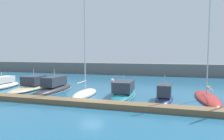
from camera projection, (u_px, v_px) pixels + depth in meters
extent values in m
plane|color=#236084|center=(91.00, 103.00, 22.65)|extent=(120.00, 120.00, 0.00)
cube|color=brown|center=(87.00, 103.00, 21.44)|extent=(43.06, 1.62, 0.56)
cube|color=slate|center=(137.00, 69.00, 53.34)|extent=(108.00, 3.64, 2.94)
cube|color=silver|center=(2.00, 80.00, 32.31)|extent=(2.16, 3.98, 0.96)
cube|color=black|center=(5.00, 78.00, 32.97)|extent=(1.81, 1.06, 0.54)
cylinder|color=silver|center=(1.00, 75.00, 32.24)|extent=(0.08, 0.08, 0.71)
ellipsoid|color=beige|center=(32.00, 88.00, 31.51)|extent=(3.43, 10.22, 0.82)
ellipsoid|color=black|center=(32.00, 89.00, 31.52)|extent=(3.47, 10.33, 0.12)
cube|color=#333842|center=(34.00, 80.00, 31.82)|extent=(2.66, 3.39, 1.39)
cube|color=black|center=(38.00, 78.00, 32.81)|extent=(2.31, 0.91, 0.78)
cylinder|color=silver|center=(34.00, 72.00, 31.72)|extent=(0.08, 0.08, 1.18)
ellipsoid|color=#2D2D33|center=(55.00, 90.00, 29.55)|extent=(2.64, 9.01, 1.27)
ellipsoid|color=silver|center=(55.00, 91.00, 29.56)|extent=(2.66, 9.10, 0.12)
cube|color=#333842|center=(54.00, 81.00, 29.38)|extent=(1.92, 4.22, 1.33)
cube|color=black|center=(59.00, 78.00, 30.76)|extent=(1.69, 1.07, 0.75)
cylinder|color=silver|center=(54.00, 73.00, 29.28)|extent=(0.08, 0.08, 1.12)
ellipsoid|color=white|center=(85.00, 94.00, 26.47)|extent=(2.13, 6.29, 1.20)
ellipsoid|color=black|center=(85.00, 95.00, 26.48)|extent=(2.15, 6.35, 0.12)
cylinder|color=silver|center=(85.00, 46.00, 26.11)|extent=(0.16, 0.16, 11.49)
cylinder|color=silver|center=(82.00, 82.00, 25.50)|extent=(0.14, 2.73, 0.11)
ellipsoid|color=#19707F|center=(124.00, 95.00, 26.50)|extent=(3.03, 9.24, 0.94)
ellipsoid|color=silver|center=(124.00, 95.00, 26.51)|extent=(3.06, 9.33, 0.12)
cube|color=#333842|center=(124.00, 86.00, 26.41)|extent=(2.46, 4.10, 1.35)
cube|color=black|center=(126.00, 83.00, 27.74)|extent=(2.12, 1.08, 0.76)
cylinder|color=silver|center=(124.00, 78.00, 26.33)|extent=(0.08, 0.08, 0.73)
ellipsoid|color=navy|center=(164.00, 99.00, 24.02)|extent=(2.25, 6.21, 0.96)
ellipsoid|color=silver|center=(164.00, 100.00, 24.03)|extent=(2.27, 6.27, 0.12)
cube|color=#333842|center=(164.00, 90.00, 23.69)|extent=(1.61, 2.78, 1.36)
cube|color=black|center=(165.00, 87.00, 24.81)|extent=(1.39, 0.73, 0.76)
cylinder|color=silver|center=(165.00, 80.00, 23.59)|extent=(0.08, 0.08, 1.11)
ellipsoid|color=#B72D28|center=(207.00, 98.00, 24.45)|extent=(2.81, 9.55, 0.90)
cylinder|color=silver|center=(209.00, 34.00, 24.23)|extent=(0.14, 0.14, 14.46)
cylinder|color=silver|center=(210.00, 88.00, 23.24)|extent=(0.25, 3.79, 0.10)
sphere|color=white|center=(112.00, 81.00, 41.04)|extent=(0.86, 0.86, 0.86)
sphere|color=red|center=(113.00, 83.00, 37.84)|extent=(0.74, 0.74, 0.74)
sphere|color=orange|center=(209.00, 88.00, 32.31)|extent=(0.63, 0.63, 0.63)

